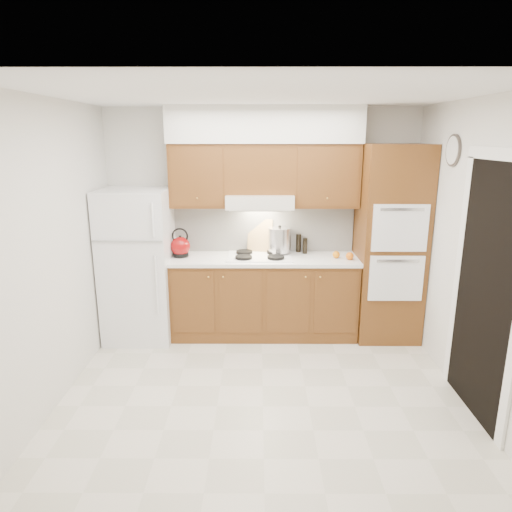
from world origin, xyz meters
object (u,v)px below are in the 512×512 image
at_px(kettle, 180,246).
at_px(stock_pot, 280,240).
at_px(fridge, 138,265).
at_px(oven_cabinet, 389,244).

distance_m(kettle, stock_pot, 1.14).
height_order(fridge, kettle, fridge).
height_order(fridge, oven_cabinet, oven_cabinet).
relative_size(fridge, kettle, 7.70).
bearing_deg(stock_pot, oven_cabinet, -7.77).
bearing_deg(stock_pot, fridge, -172.81).
relative_size(oven_cabinet, kettle, 9.85).
bearing_deg(fridge, kettle, 8.19).
height_order(oven_cabinet, kettle, oven_cabinet).
xyz_separation_m(fridge, oven_cabinet, (2.85, 0.03, 0.24)).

